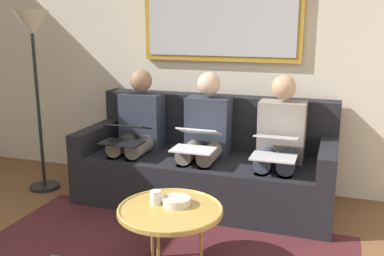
{
  "coord_description": "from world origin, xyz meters",
  "views": [
    {
      "loc": [
        -1.08,
        1.48,
        1.56
      ],
      "look_at": [
        0.0,
        -1.7,
        0.75
      ],
      "focal_mm": 41.24,
      "sensor_mm": 36.0,
      "label": 1
    }
  ],
  "objects_px": {
    "person_middle": "(205,135)",
    "framed_mirror": "(220,23)",
    "cup": "(156,197)",
    "laptop_silver": "(275,146)",
    "person_left": "(280,141)",
    "couch": "(207,165)",
    "laptop_white": "(197,139)",
    "laptop_black": "(125,133)",
    "standing_lamp": "(33,43)",
    "coffee_table": "(170,210)",
    "person_right": "(138,129)",
    "bowl": "(177,201)"
  },
  "relations": [
    {
      "from": "person_middle",
      "to": "framed_mirror",
      "type": "bearing_deg",
      "value": -90.0
    },
    {
      "from": "cup",
      "to": "laptop_silver",
      "type": "relative_size",
      "value": 0.24
    },
    {
      "from": "cup",
      "to": "person_left",
      "type": "distance_m",
      "value": 1.28
    },
    {
      "from": "couch",
      "to": "laptop_white",
      "type": "distance_m",
      "value": 0.44
    },
    {
      "from": "laptop_black",
      "to": "standing_lamp",
      "type": "xyz_separation_m",
      "value": [
        0.91,
        -0.04,
        0.74
      ]
    },
    {
      "from": "coffee_table",
      "to": "person_right",
      "type": "distance_m",
      "value": 1.4
    },
    {
      "from": "bowl",
      "to": "person_left",
      "type": "xyz_separation_m",
      "value": [
        -0.49,
        -1.08,
        0.16
      ]
    },
    {
      "from": "bowl",
      "to": "person_left",
      "type": "bearing_deg",
      "value": -114.51
    },
    {
      "from": "cup",
      "to": "bowl",
      "type": "bearing_deg",
      "value": -167.33
    },
    {
      "from": "couch",
      "to": "standing_lamp",
      "type": "distance_m",
      "value": 1.9
    },
    {
      "from": "person_middle",
      "to": "standing_lamp",
      "type": "distance_m",
      "value": 1.74
    },
    {
      "from": "couch",
      "to": "bowl",
      "type": "xyz_separation_m",
      "value": [
        -0.15,
        1.15,
        0.14
      ]
    },
    {
      "from": "laptop_black",
      "to": "coffee_table",
      "type": "bearing_deg",
      "value": 130.24
    },
    {
      "from": "coffee_table",
      "to": "laptop_silver",
      "type": "bearing_deg",
      "value": -119.42
    },
    {
      "from": "laptop_white",
      "to": "laptop_black",
      "type": "relative_size",
      "value": 1.08
    },
    {
      "from": "person_middle",
      "to": "cup",
      "type": "bearing_deg",
      "value": 90.73
    },
    {
      "from": "laptop_white",
      "to": "person_middle",
      "type": "bearing_deg",
      "value": -90.0
    },
    {
      "from": "framed_mirror",
      "to": "bowl",
      "type": "height_order",
      "value": "framed_mirror"
    },
    {
      "from": "person_middle",
      "to": "standing_lamp",
      "type": "xyz_separation_m",
      "value": [
        1.55,
        0.2,
        0.76
      ]
    },
    {
      "from": "bowl",
      "to": "laptop_white",
      "type": "xyz_separation_m",
      "value": [
        0.15,
        -0.85,
        0.18
      ]
    },
    {
      "from": "cup",
      "to": "person_left",
      "type": "xyz_separation_m",
      "value": [
        -0.63,
        -1.11,
        0.14
      ]
    },
    {
      "from": "coffee_table",
      "to": "bowl",
      "type": "distance_m",
      "value": 0.08
    },
    {
      "from": "bowl",
      "to": "person_right",
      "type": "bearing_deg",
      "value": -54.01
    },
    {
      "from": "laptop_silver",
      "to": "person_right",
      "type": "distance_m",
      "value": 1.3
    },
    {
      "from": "laptop_silver",
      "to": "person_left",
      "type": "bearing_deg",
      "value": -90.0
    },
    {
      "from": "couch",
      "to": "standing_lamp",
      "type": "xyz_separation_m",
      "value": [
        1.55,
        0.27,
        1.06
      ]
    },
    {
      "from": "framed_mirror",
      "to": "person_middle",
      "type": "xyz_separation_m",
      "value": [
        0.0,
        0.46,
        -0.94
      ]
    },
    {
      "from": "coffee_table",
      "to": "person_middle",
      "type": "height_order",
      "value": "person_middle"
    },
    {
      "from": "bowl",
      "to": "person_left",
      "type": "distance_m",
      "value": 1.2
    },
    {
      "from": "framed_mirror",
      "to": "bowl",
      "type": "xyz_separation_m",
      "value": [
        -0.15,
        1.54,
        -1.1
      ]
    },
    {
      "from": "person_middle",
      "to": "person_right",
      "type": "relative_size",
      "value": 1.0
    },
    {
      "from": "person_left",
      "to": "laptop_white",
      "type": "bearing_deg",
      "value": 19.95
    },
    {
      "from": "bowl",
      "to": "person_middle",
      "type": "bearing_deg",
      "value": -82.3
    },
    {
      "from": "framed_mirror",
      "to": "laptop_white",
      "type": "bearing_deg",
      "value": 90.0
    },
    {
      "from": "framed_mirror",
      "to": "standing_lamp",
      "type": "xyz_separation_m",
      "value": [
        1.55,
        0.66,
        -0.18
      ]
    },
    {
      "from": "coffee_table",
      "to": "bowl",
      "type": "bearing_deg",
      "value": -105.91
    },
    {
      "from": "coffee_table",
      "to": "couch",
      "type": "bearing_deg",
      "value": -84.02
    },
    {
      "from": "cup",
      "to": "standing_lamp",
      "type": "height_order",
      "value": "standing_lamp"
    },
    {
      "from": "person_right",
      "to": "framed_mirror",
      "type": "bearing_deg",
      "value": -144.47
    },
    {
      "from": "framed_mirror",
      "to": "coffee_table",
      "type": "bearing_deg",
      "value": 94.54
    },
    {
      "from": "framed_mirror",
      "to": "laptop_black",
      "type": "bearing_deg",
      "value": 47.53
    },
    {
      "from": "cup",
      "to": "person_left",
      "type": "bearing_deg",
      "value": -119.36
    },
    {
      "from": "cup",
      "to": "person_middle",
      "type": "height_order",
      "value": "person_middle"
    },
    {
      "from": "laptop_silver",
      "to": "laptop_white",
      "type": "height_order",
      "value": "laptop_white"
    },
    {
      "from": "person_left",
      "to": "laptop_black",
      "type": "xyz_separation_m",
      "value": [
        1.28,
        0.24,
        0.02
      ]
    },
    {
      "from": "bowl",
      "to": "person_left",
      "type": "height_order",
      "value": "person_left"
    },
    {
      "from": "framed_mirror",
      "to": "person_middle",
      "type": "distance_m",
      "value": 1.05
    },
    {
      "from": "bowl",
      "to": "laptop_silver",
      "type": "bearing_deg",
      "value": -120.36
    },
    {
      "from": "cup",
      "to": "person_middle",
      "type": "relative_size",
      "value": 0.08
    },
    {
      "from": "person_middle",
      "to": "laptop_white",
      "type": "bearing_deg",
      "value": 90.0
    }
  ]
}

